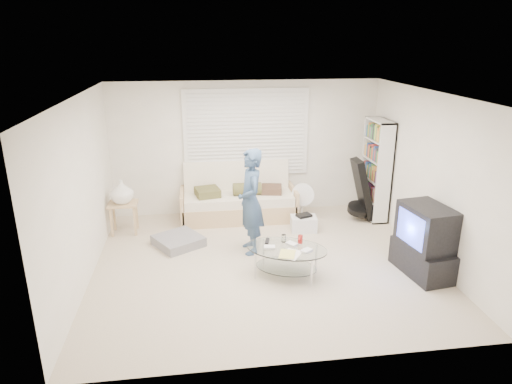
{
  "coord_description": "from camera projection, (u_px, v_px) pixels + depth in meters",
  "views": [
    {
      "loc": [
        -0.96,
        -6.09,
        3.23
      ],
      "look_at": [
        -0.08,
        0.3,
        1.04
      ],
      "focal_mm": 32.0,
      "sensor_mm": 36.0,
      "label": 1
    }
  ],
  "objects": [
    {
      "name": "guitar_case",
      "position": [
        362.0,
        194.0,
        8.35
      ],
      "size": [
        0.46,
        0.43,
        1.14
      ],
      "color": "black",
      "rests_on": "ground"
    },
    {
      "name": "window_blinds",
      "position": [
        246.0,
        133.0,
        8.44
      ],
      "size": [
        2.32,
        0.08,
        1.62
      ],
      "color": "silver",
      "rests_on": "ground"
    },
    {
      "name": "storage_bin",
      "position": [
        304.0,
        223.0,
        7.99
      ],
      "size": [
        0.47,
        0.35,
        0.31
      ],
      "color": "white",
      "rests_on": "ground"
    },
    {
      "name": "tv_unit",
      "position": [
        424.0,
        241.0,
        6.43
      ],
      "size": [
        0.63,
        1.0,
        1.02
      ],
      "color": "black",
      "rests_on": "ground"
    },
    {
      "name": "ground",
      "position": [
        264.0,
        263.0,
        6.88
      ],
      "size": [
        5.0,
        5.0,
        0.0
      ],
      "primitive_type": "plane",
      "color": "tan",
      "rests_on": "ground"
    },
    {
      "name": "room_shell",
      "position": [
        260.0,
        150.0,
        6.8
      ],
      "size": [
        5.02,
        4.52,
        2.51
      ],
      "color": "silver",
      "rests_on": "ground"
    },
    {
      "name": "standing_person",
      "position": [
        251.0,
        202.0,
        7.01
      ],
      "size": [
        0.46,
        0.64,
        1.66
      ],
      "primitive_type": "imported",
      "rotation": [
        0.0,
        0.0,
        -1.47
      ],
      "color": "navy",
      "rests_on": "ground"
    },
    {
      "name": "bookshelf",
      "position": [
        376.0,
        170.0,
        8.37
      ],
      "size": [
        0.29,
        0.78,
        1.85
      ],
      "color": "white",
      "rests_on": "ground"
    },
    {
      "name": "floor_fan",
      "position": [
        302.0,
        198.0,
        8.42
      ],
      "size": [
        0.44,
        0.28,
        0.7
      ],
      "color": "white",
      "rests_on": "ground"
    },
    {
      "name": "coffee_table",
      "position": [
        287.0,
        253.0,
        6.43
      ],
      "size": [
        1.34,
        1.12,
        0.55
      ],
      "color": "silver",
      "rests_on": "ground"
    },
    {
      "name": "side_table",
      "position": [
        122.0,
        194.0,
        7.72
      ],
      "size": [
        0.48,
        0.39,
        0.96
      ],
      "color": "tan",
      "rests_on": "ground"
    },
    {
      "name": "grey_floor_pillow",
      "position": [
        178.0,
        241.0,
        7.45
      ],
      "size": [
        0.92,
        0.92,
        0.15
      ],
      "primitive_type": "cube",
      "rotation": [
        0.0,
        0.0,
        0.55
      ],
      "color": "slate",
      "rests_on": "ground"
    },
    {
      "name": "futon_sofa",
      "position": [
        238.0,
        201.0,
        8.5
      ],
      "size": [
        2.12,
        0.86,
        1.04
      ],
      "color": "tan",
      "rests_on": "ground"
    }
  ]
}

